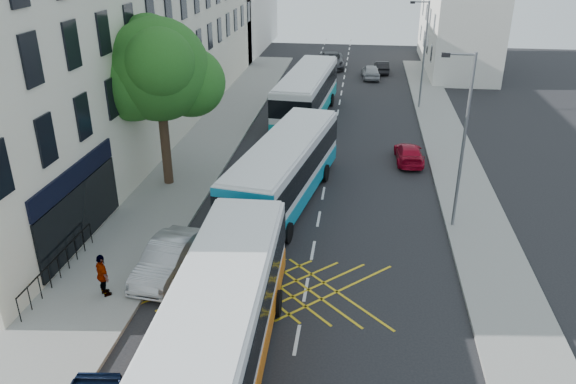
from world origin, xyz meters
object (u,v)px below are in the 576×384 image
(bus_far, at_px, (307,93))
(pedestrian_far, at_px, (103,275))
(distant_car_silver, at_px, (371,72))
(bus_near, at_px, (218,330))
(distant_car_grey, at_px, (331,61))
(lamp_near, at_px, (462,134))
(parked_car_silver, at_px, (168,258))
(bus_mid, at_px, (285,171))
(distant_car_dark, at_px, (382,67))
(red_hatchback, at_px, (409,153))
(lamp_far, at_px, (423,49))
(street_tree, at_px, (158,71))

(bus_far, xyz_separation_m, pedestrian_far, (-5.16, -24.07, -0.81))
(distant_car_silver, distance_m, pedestrian_far, 38.62)
(bus_near, height_order, distant_car_grey, bus_near)
(lamp_near, relative_size, parked_car_silver, 1.81)
(bus_mid, xyz_separation_m, distant_car_dark, (5.48, 30.66, -1.17))
(red_hatchback, relative_size, distant_car_dark, 1.08)
(lamp_near, height_order, distant_car_silver, lamp_near)
(lamp_near, bearing_deg, distant_car_silver, 97.08)
(lamp_far, height_order, red_hatchback, lamp_far)
(lamp_near, relative_size, distant_car_dark, 2.24)
(bus_near, xyz_separation_m, bus_mid, (0.26, 12.65, -0.01))
(lamp_far, bearing_deg, bus_mid, -113.79)
(lamp_near, relative_size, bus_far, 0.64)
(street_tree, height_order, lamp_near, street_tree)
(bus_mid, bearing_deg, lamp_far, 75.50)
(lamp_far, relative_size, distant_car_grey, 1.47)
(lamp_far, distance_m, parked_car_silver, 28.47)
(bus_far, relative_size, pedestrian_far, 7.26)
(bus_mid, distance_m, red_hatchback, 9.40)
(street_tree, distance_m, lamp_far, 22.57)
(bus_mid, height_order, pedestrian_far, bus_mid)
(lamp_far, relative_size, bus_near, 0.67)
(lamp_near, bearing_deg, bus_far, 117.19)
(distant_car_silver, bearing_deg, bus_near, 78.61)
(lamp_near, xyz_separation_m, bus_mid, (-8.09, 1.66, -2.86))
(distant_car_grey, relative_size, distant_car_dark, 1.53)
(street_tree, height_order, pedestrian_far, street_tree)
(bus_near, distance_m, bus_mid, 12.65)
(bus_far, bearing_deg, bus_near, -85.17)
(street_tree, relative_size, pedestrian_far, 5.11)
(street_tree, bearing_deg, distant_car_grey, 77.35)
(lamp_near, relative_size, pedestrian_far, 4.64)
(distant_car_silver, bearing_deg, parked_car_silver, 72.23)
(lamp_far, xyz_separation_m, red_hatchback, (-1.43, -11.81, -4.06))
(pedestrian_far, bearing_deg, lamp_near, -106.74)
(parked_car_silver, distance_m, distant_car_grey, 39.81)
(lamp_far, xyz_separation_m, distant_car_dark, (-2.61, 12.32, -4.03))
(bus_near, bearing_deg, pedestrian_far, 145.50)
(street_tree, height_order, distant_car_grey, street_tree)
(bus_near, xyz_separation_m, bus_far, (-0.14, 27.51, 0.06))
(bus_near, xyz_separation_m, distant_car_silver, (4.65, 40.75, -1.09))
(street_tree, xyz_separation_m, parked_car_silver, (2.91, -8.59, -5.56))
(distant_car_silver, height_order, distant_car_dark, distant_car_silver)
(lamp_near, distance_m, distant_car_dark, 32.67)
(street_tree, relative_size, distant_car_silver, 2.24)
(distant_car_grey, distance_m, distant_car_dark, 5.40)
(bus_far, distance_m, pedestrian_far, 24.63)
(bus_near, distance_m, bus_far, 27.51)
(bus_near, distance_m, parked_car_silver, 6.47)
(bus_mid, distance_m, distant_car_grey, 32.34)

